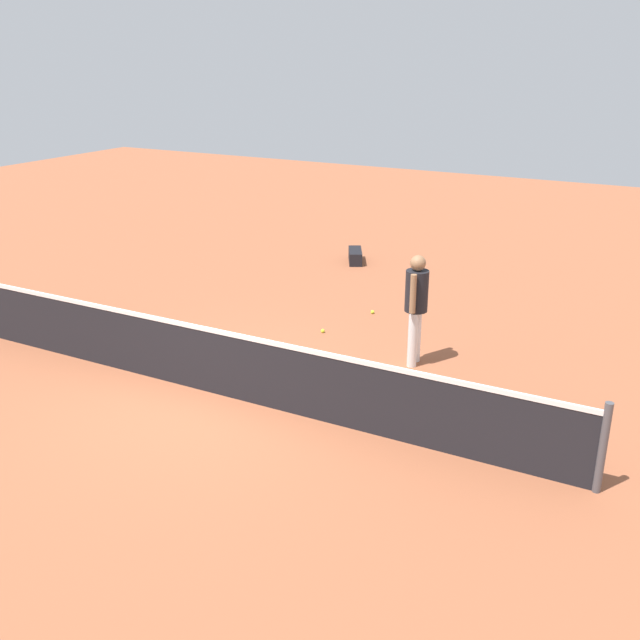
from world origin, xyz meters
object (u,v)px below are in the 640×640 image
at_px(tennis_ball_baseline, 373,312).
at_px(player_near_side, 416,301).
at_px(equipment_bag, 355,256).
at_px(tennis_ball_by_net, 323,331).
at_px(tennis_ball_midcourt, 346,375).
at_px(tennis_racket_near_player, 350,363).
at_px(tennis_ball_near_player, 197,334).

bearing_deg(tennis_ball_baseline, player_near_side, 130.20).
xyz_separation_m(player_near_side, equipment_bag, (3.21, -4.67, -0.87)).
bearing_deg(tennis_ball_by_net, player_near_side, 165.39).
distance_m(player_near_side, tennis_ball_midcourt, 1.50).
xyz_separation_m(tennis_racket_near_player, tennis_ball_by_net, (0.97, -0.96, 0.02)).
xyz_separation_m(tennis_ball_near_player, tennis_ball_midcourt, (-2.91, 0.26, 0.00)).
distance_m(tennis_racket_near_player, tennis_ball_near_player, 2.75).
bearing_deg(equipment_bag, tennis_ball_baseline, 120.85).
distance_m(tennis_ball_near_player, tennis_ball_baseline, 3.19).
bearing_deg(tennis_ball_by_net, tennis_ball_near_player, 32.48).
bearing_deg(tennis_ball_midcourt, tennis_ball_baseline, -73.63).
height_order(tennis_ball_near_player, tennis_ball_by_net, same).
height_order(tennis_ball_by_net, equipment_bag, equipment_bag).
xyz_separation_m(tennis_ball_midcourt, tennis_ball_baseline, (0.78, -2.64, 0.00)).
bearing_deg(tennis_ball_near_player, tennis_ball_by_net, -147.52).
distance_m(player_near_side, equipment_bag, 5.73).
bearing_deg(tennis_ball_by_net, tennis_ball_midcourt, 129.09).
bearing_deg(tennis_racket_near_player, tennis_ball_by_net, -44.61).
relative_size(player_near_side, tennis_ball_by_net, 25.76).
bearing_deg(tennis_ball_near_player, equipment_bag, -93.98).
distance_m(tennis_ball_near_player, tennis_ball_by_net, 2.10).
bearing_deg(tennis_ball_baseline, equipment_bag, -59.15).
relative_size(player_near_side, tennis_ball_near_player, 25.76).
bearing_deg(tennis_ball_baseline, tennis_ball_by_net, 74.13).
height_order(player_near_side, equipment_bag, player_near_side).
xyz_separation_m(tennis_ball_near_player, tennis_ball_by_net, (-1.77, -1.13, 0.00)).
bearing_deg(tennis_ball_midcourt, tennis_racket_near_player, -69.81).
relative_size(tennis_ball_midcourt, equipment_bag, 0.08).
relative_size(tennis_racket_near_player, equipment_bag, 0.65).
relative_size(tennis_ball_midcourt, tennis_ball_baseline, 1.00).
distance_m(player_near_side, tennis_ball_by_net, 2.11).
bearing_deg(equipment_bag, tennis_ball_midcourt, 114.40).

